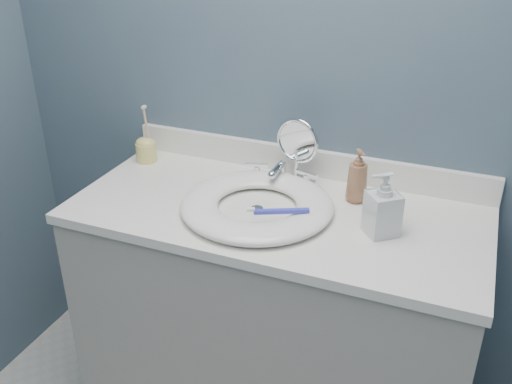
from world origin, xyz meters
The scene contains 12 objects.
back_wall centered at (0.00, 1.25, 1.20)m, with size 2.20×0.02×2.40m, color #48606C.
vanity_cabinet centered at (0.00, 0.97, 0.42)m, with size 1.20×0.55×0.85m, color #A59F96.
countertop centered at (0.00, 0.97, 0.86)m, with size 1.22×0.57×0.03m, color white.
backsplash centered at (0.00, 1.24, 0.93)m, with size 1.22×0.02×0.09m, color white.
basin centered at (-0.05, 0.94, 0.90)m, with size 0.45×0.45×0.04m, color white, non-canonical shape.
drain centered at (-0.05, 0.94, 0.88)m, with size 0.04×0.04×0.01m, color silver.
faucet centered at (-0.05, 1.14, 0.91)m, with size 0.25×0.13×0.07m.
makeup_mirror centered at (0.00, 1.17, 1.00)m, with size 0.15×0.08×0.22m.
soap_bottle_amber centered at (0.20, 1.11, 0.96)m, with size 0.06×0.06×0.17m, color #8F5F40.
soap_bottle_clear centered at (0.31, 0.95, 0.97)m, with size 0.08×0.08×0.18m, color silver.
toothbrush_holder centered at (-0.54, 1.13, 0.93)m, with size 0.07×0.07×0.20m.
toothbrush_lying centered at (0.04, 0.89, 0.92)m, with size 0.16×0.09×0.02m.
Camera 1 is at (0.50, -0.41, 1.69)m, focal length 40.00 mm.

